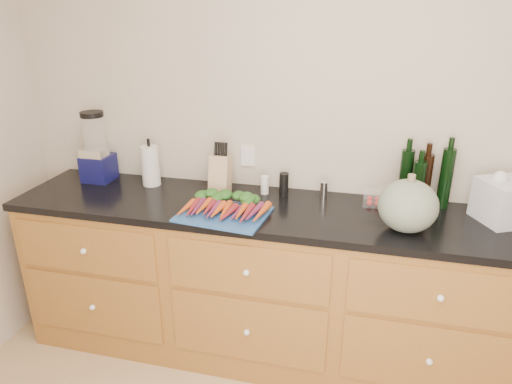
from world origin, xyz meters
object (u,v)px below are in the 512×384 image
(tomato_box, at_px, (378,198))
(knife_block, at_px, (220,174))
(cutting_board, at_px, (223,214))
(carrots, at_px, (225,206))
(paper_towel, at_px, (150,166))
(blender_appliance, at_px, (96,151))
(squash, at_px, (408,206))

(tomato_box, bearing_deg, knife_block, -178.04)
(cutting_board, relative_size, tomato_box, 2.90)
(carrots, height_order, paper_towel, paper_towel)
(carrots, relative_size, tomato_box, 2.86)
(cutting_board, height_order, carrots, carrots)
(knife_block, bearing_deg, carrots, -67.55)
(paper_towel, distance_m, knife_block, 0.44)
(carrots, height_order, knife_block, knife_block)
(blender_appliance, distance_m, paper_towel, 0.35)
(squash, bearing_deg, paper_towel, 169.29)
(carrots, height_order, squash, squash)
(cutting_board, relative_size, blender_appliance, 1.03)
(paper_towel, xyz_separation_m, knife_block, (0.44, -0.02, -0.01))
(squash, height_order, tomato_box, squash)
(paper_towel, height_order, knife_block, paper_towel)
(knife_block, bearing_deg, squash, -14.16)
(cutting_board, distance_m, tomato_box, 0.83)
(cutting_board, bearing_deg, knife_block, 110.15)
(squash, xyz_separation_m, blender_appliance, (-1.79, 0.27, 0.06))
(squash, height_order, knife_block, squash)
(cutting_board, bearing_deg, carrots, 90.00)
(blender_appliance, relative_size, knife_block, 1.96)
(cutting_board, xyz_separation_m, carrots, (-0.00, 0.03, 0.03))
(blender_appliance, bearing_deg, tomato_box, 0.42)
(carrots, bearing_deg, tomato_box, 21.16)
(squash, xyz_separation_m, tomato_box, (-0.13, 0.28, -0.09))
(blender_appliance, distance_m, knife_block, 0.79)
(paper_towel, bearing_deg, tomato_box, 0.44)
(cutting_board, xyz_separation_m, knife_block, (-0.11, 0.30, 0.10))
(cutting_board, bearing_deg, squash, 3.01)
(paper_towel, xyz_separation_m, tomato_box, (1.32, 0.01, -0.08))
(squash, distance_m, blender_appliance, 1.81)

